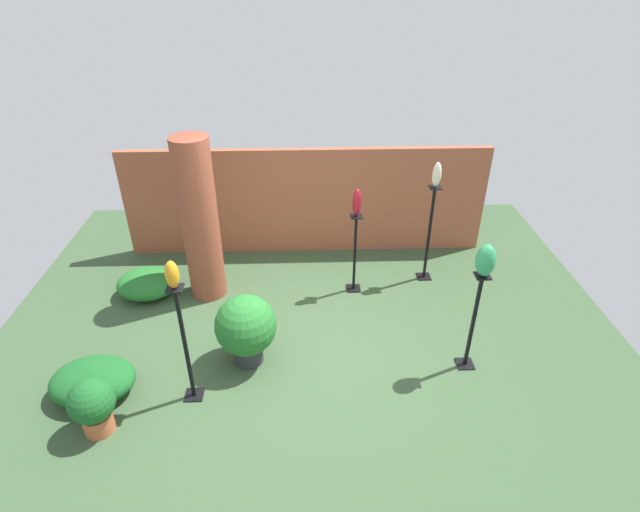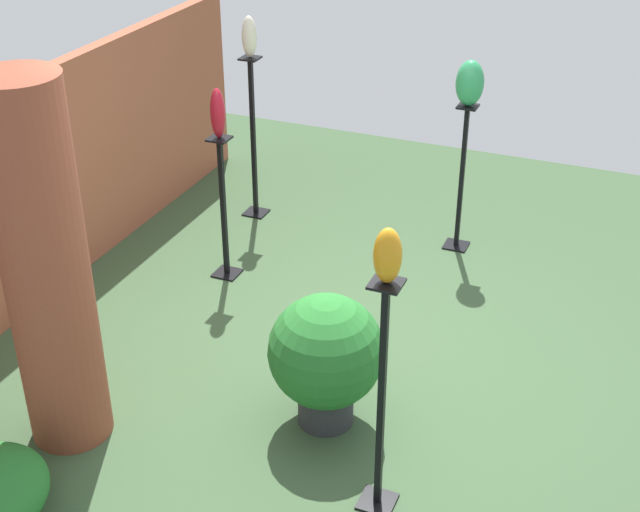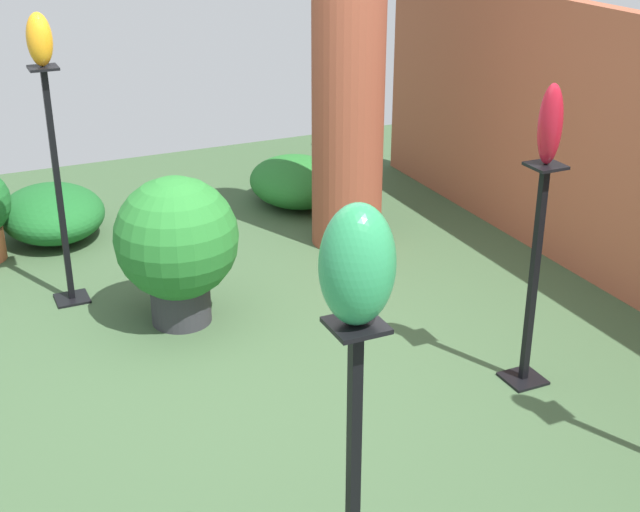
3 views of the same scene
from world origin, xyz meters
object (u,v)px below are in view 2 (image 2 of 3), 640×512
pedestal_jade (461,184)px  art_vase_ivory (249,37)px  art_vase_amber (388,256)px  art_vase_ruby (218,113)px  potted_plant_walkway_edge (326,355)px  pedestal_amber (381,409)px  pedestal_ivory (253,145)px  pedestal_ruby (224,214)px  brick_pillar (47,271)px  art_vase_jade (470,83)px

pedestal_jade → art_vase_ivory: (-0.09, 1.87, 1.06)m
art_vase_amber → art_vase_ruby: bearing=45.5°
potted_plant_walkway_edge → pedestal_amber: bearing=-135.6°
pedestal_ivory → pedestal_amber: (-3.02, -2.25, -0.01)m
pedestal_ruby → art_vase_amber: size_ratio=4.00×
pedestal_jade → pedestal_ruby: (-1.18, 1.60, -0.04)m
art_vase_ivory → art_vase_amber: size_ratio=1.18×
brick_pillar → pedestal_ivory: 3.20m
brick_pillar → potted_plant_walkway_edge: size_ratio=2.58×
pedestal_ruby → art_vase_ivory: 1.57m
potted_plant_walkway_edge → pedestal_jade: bearing=-3.6°
pedestal_ruby → brick_pillar: bearing=-179.7°
art_vase_ruby → potted_plant_walkway_edge: (-1.38, -1.43, -0.88)m
pedestal_jade → art_vase_jade: art_vase_jade is taller
art_vase_jade → potted_plant_walkway_edge: 2.74m
brick_pillar → art_vase_ruby: brick_pillar is taller
art_vase_jade → pedestal_ruby: bearing=126.4°
art_vase_ivory → art_vase_amber: 3.77m
art_vase_ivory → art_vase_amber: art_vase_ivory is taller
art_vase_jade → art_vase_amber: 3.14m
pedestal_ivory → pedestal_jade: bearing=-87.2°
brick_pillar → pedestal_ivory: size_ratio=1.56×
pedestal_jade → potted_plant_walkway_edge: pedestal_jade is taller
pedestal_ivory → potted_plant_walkway_edge: pedestal_ivory is taller
pedestal_ruby → art_vase_ruby: 0.83m
art_vase_ivory → art_vase_ruby: bearing=-165.9°
art_vase_jade → art_vase_ruby: (-1.18, 1.60, -0.07)m
pedestal_ruby → potted_plant_walkway_edge: size_ratio=1.33×
pedestal_ruby → pedestal_jade: bearing=-53.6°
pedestal_ivory → art_vase_amber: art_vase_amber is taller
brick_pillar → pedestal_jade: brick_pillar is taller
art_vase_ruby → potted_plant_walkway_edge: 2.18m
pedestal_ivory → art_vase_amber: bearing=-143.4°
art_vase_jade → brick_pillar: bearing=154.0°
art_vase_amber → potted_plant_walkway_edge: bearing=44.4°
pedestal_ruby → art_vase_ruby: (0.00, 0.00, 0.83)m
pedestal_jade → art_vase_amber: size_ratio=4.28×
brick_pillar → art_vase_amber: size_ratio=7.72×
pedestal_ivory → art_vase_jade: bearing=-87.2°
pedestal_ivory → potted_plant_walkway_edge: (-2.47, -1.70, -0.18)m
pedestal_amber → art_vase_amber: art_vase_amber is taller
pedestal_ivory → art_vase_jade: (0.09, -1.87, 0.77)m
pedestal_ivory → art_vase_ivory: 0.96m
pedestal_ruby → pedestal_ivory: bearing=14.1°
pedestal_ivory → pedestal_ruby: bearing=-165.9°
pedestal_ivory → pedestal_ruby: size_ratio=1.24×
pedestal_jade → art_vase_amber: (-3.12, -0.38, 1.01)m
brick_pillar → pedestal_ruby: (2.07, 0.01, -0.60)m
pedestal_ivory → brick_pillar: bearing=-174.9°
art_vase_jade → pedestal_ivory: bearing=92.8°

